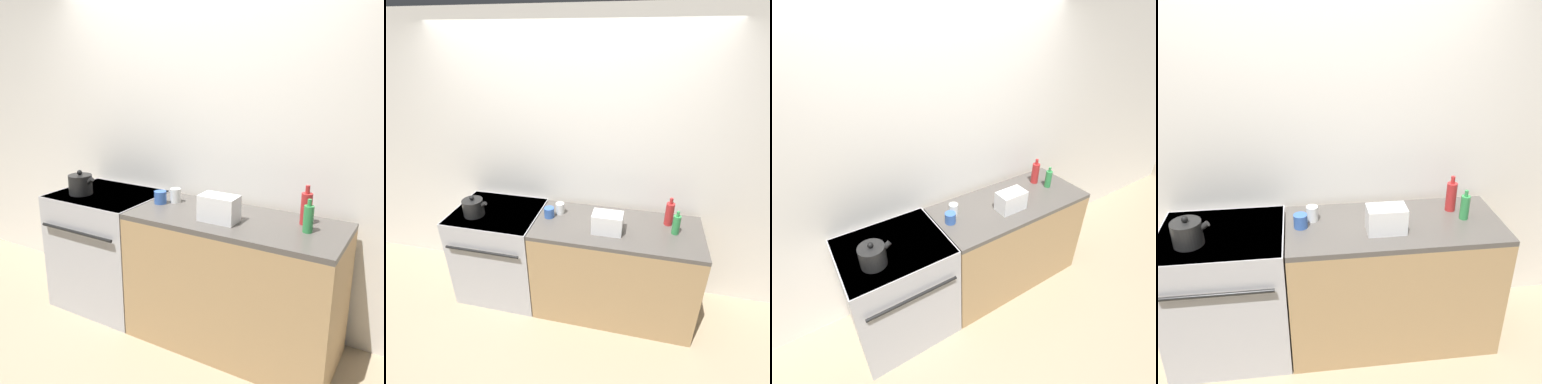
# 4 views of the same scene
# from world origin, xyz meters

# --- Properties ---
(ground_plane) EXTENTS (12.00, 12.00, 0.00)m
(ground_plane) POSITION_xyz_m (0.00, 0.00, 0.00)
(ground_plane) COLOR tan
(wall_back) EXTENTS (8.00, 0.05, 2.60)m
(wall_back) POSITION_xyz_m (0.00, 0.71, 1.30)
(wall_back) COLOR silver
(wall_back) RESTS_ON ground_plane
(stove) EXTENTS (0.80, 0.69, 0.94)m
(stove) POSITION_xyz_m (-0.61, 0.33, 0.48)
(stove) COLOR #B7B7BC
(stove) RESTS_ON ground_plane
(counter_block) EXTENTS (1.43, 0.63, 0.94)m
(counter_block) POSITION_xyz_m (0.51, 0.32, 0.47)
(counter_block) COLOR tan
(counter_block) RESTS_ON ground_plane
(kettle) EXTENTS (0.23, 0.18, 0.19)m
(kettle) POSITION_xyz_m (-0.78, 0.22, 1.01)
(kettle) COLOR black
(kettle) RESTS_ON stove
(toaster) EXTENTS (0.25, 0.15, 0.17)m
(toaster) POSITION_xyz_m (0.43, 0.22, 1.02)
(toaster) COLOR white
(toaster) RESTS_ON counter_block
(bottle_green) EXTENTS (0.06, 0.06, 0.21)m
(bottle_green) POSITION_xyz_m (0.98, 0.32, 1.02)
(bottle_green) COLOR #338C47
(bottle_green) RESTS_ON counter_block
(bottle_red) EXTENTS (0.07, 0.07, 0.25)m
(bottle_red) POSITION_xyz_m (0.93, 0.45, 1.04)
(bottle_red) COLOR #B72828
(bottle_red) RESTS_ON counter_block
(cup_white) EXTENTS (0.08, 0.08, 0.10)m
(cup_white) POSITION_xyz_m (-0.03, 0.42, 0.99)
(cup_white) COLOR white
(cup_white) RESTS_ON counter_block
(cup_blue) EXTENTS (0.09, 0.09, 0.09)m
(cup_blue) POSITION_xyz_m (-0.10, 0.34, 0.98)
(cup_blue) COLOR #3860B2
(cup_blue) RESTS_ON counter_block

